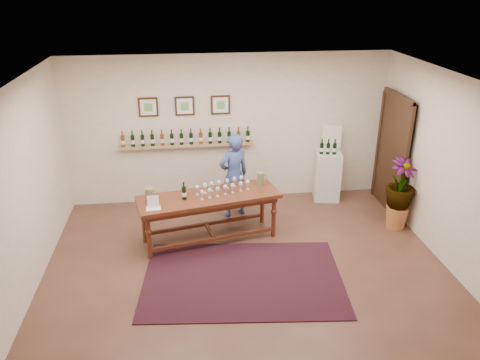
{
  "coord_description": "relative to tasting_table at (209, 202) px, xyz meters",
  "views": [
    {
      "loc": [
        -0.83,
        -5.87,
        4.04
      ],
      "look_at": [
        0.0,
        0.8,
        1.1
      ],
      "focal_mm": 35.0,
      "sensor_mm": 36.0,
      "label": 1
    }
  ],
  "objects": [
    {
      "name": "pedestal_bottles",
      "position": [
        2.33,
        1.22,
        0.43
      ],
      "size": [
        0.33,
        0.14,
        0.32
      ],
      "primitive_type": null,
      "rotation": [
        0.0,
        0.0,
        -0.19
      ],
      "color": "black",
      "rests_on": "display_pedestal"
    },
    {
      "name": "info_sign",
      "position": [
        2.46,
        1.46,
        0.52
      ],
      "size": [
        0.36,
        0.09,
        0.5
      ],
      "primitive_type": "cube",
      "rotation": [
        0.0,
        0.0,
        -0.19
      ],
      "color": "white",
      "rests_on": "display_pedestal"
    },
    {
      "name": "person",
      "position": [
        0.5,
        0.82,
        0.09
      ],
      "size": [
        0.66,
        0.55,
        1.56
      ],
      "primitive_type": "imported",
      "rotation": [
        0.0,
        0.0,
        3.52
      ],
      "color": "#384A84",
      "rests_on": "ground"
    },
    {
      "name": "rug",
      "position": [
        0.4,
        -1.18,
        -0.68
      ],
      "size": [
        3.03,
        2.18,
        0.02
      ],
      "primitive_type": "cube",
      "rotation": [
        0.0,
        0.0,
        -0.1
      ],
      "color": "#48140C",
      "rests_on": "ground"
    },
    {
      "name": "pitcher_right",
      "position": [
        0.89,
        0.31,
        0.23
      ],
      "size": [
        0.17,
        0.17,
        0.23
      ],
      "primitive_type": null,
      "rotation": [
        0.0,
        0.0,
        0.15
      ],
      "color": "#676B42",
      "rests_on": "tasting_table"
    },
    {
      "name": "potted_plant",
      "position": [
        3.24,
        0.0,
        -0.04
      ],
      "size": [
        0.77,
        0.77,
        1.1
      ],
      "rotation": [
        0.0,
        0.0,
        0.43
      ],
      "color": "#AF683A",
      "rests_on": "ground"
    },
    {
      "name": "tasting_table",
      "position": [
        0.0,
        0.0,
        0.0
      ],
      "size": [
        2.38,
        1.18,
        0.81
      ],
      "rotation": [
        0.0,
        0.0,
        0.21
      ],
      "color": "#4B2512",
      "rests_on": "ground"
    },
    {
      "name": "table_glasses",
      "position": [
        0.23,
        0.11,
        0.21
      ],
      "size": [
        1.27,
        0.74,
        0.17
      ],
      "primitive_type": null,
      "rotation": [
        0.0,
        0.0,
        0.38
      ],
      "color": "silver",
      "rests_on": "tasting_table"
    },
    {
      "name": "menu_card",
      "position": [
        -0.86,
        -0.33,
        0.22
      ],
      "size": [
        0.23,
        0.17,
        0.19
      ],
      "primitive_type": "cube",
      "rotation": [
        0.0,
        0.0,
        0.08
      ],
      "color": "white",
      "rests_on": "tasting_table"
    },
    {
      "name": "ground",
      "position": [
        0.49,
        -0.92,
        -0.69
      ],
      "size": [
        6.0,
        6.0,
        0.0
      ],
      "primitive_type": "plane",
      "color": "#4E2F22",
      "rests_on": "ground"
    },
    {
      "name": "table_bottles",
      "position": [
        -0.39,
        -0.06,
        0.27
      ],
      "size": [
        0.28,
        0.17,
        0.29
      ],
      "primitive_type": null,
      "rotation": [
        0.0,
        0.0,
        0.05
      ],
      "color": "black",
      "rests_on": "tasting_table"
    },
    {
      "name": "display_pedestal",
      "position": [
        2.38,
        1.29,
        -0.21
      ],
      "size": [
        0.56,
        0.56,
        0.96
      ],
      "primitive_type": "cube",
      "rotation": [
        0.0,
        0.0,
        -0.19
      ],
      "color": "silver",
      "rests_on": "ground"
    },
    {
      "name": "room_shell",
      "position": [
        2.6,
        0.94,
        0.43
      ],
      "size": [
        6.0,
        6.0,
        6.0
      ],
      "color": "#F1E5CD",
      "rests_on": "ground"
    },
    {
      "name": "pitcher_left",
      "position": [
        -0.92,
        -0.15,
        0.24
      ],
      "size": [
        0.19,
        0.19,
        0.24
      ],
      "primitive_type": null,
      "rotation": [
        0.0,
        0.0,
        0.28
      ],
      "color": "#676B42",
      "rests_on": "tasting_table"
    }
  ]
}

